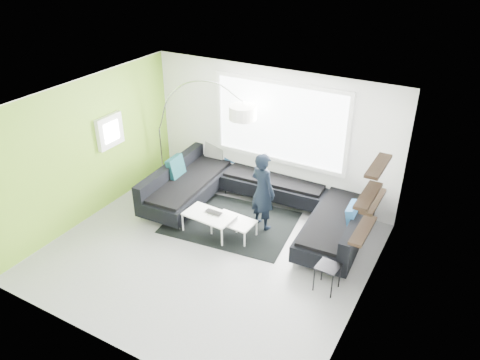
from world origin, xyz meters
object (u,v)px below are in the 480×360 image
Objects in this scene: coffee_table at (222,225)px; sectional_sofa at (260,198)px; side_table at (327,277)px; person at (263,191)px; arc_lamp at (159,129)px; laptop at (212,214)px.

sectional_sofa is at bearing 72.92° from coffee_table.
person is at bearing 147.47° from side_table.
sectional_sofa is at bearing -5.94° from arc_lamp.
sectional_sofa is 0.54m from person.
sectional_sofa is at bearing 63.79° from laptop.
coffee_table is 1.02m from person.
coffee_table is at bearing 167.85° from side_table.
side_table is 0.30× the size of person.
sectional_sofa is 12.58× the size of laptop.
side_table is at bearing -9.09° from coffee_table.
sectional_sofa is 1.02m from coffee_table.
person reaches higher than side_table.
coffee_table is 0.78× the size of person.
arc_lamp is at bearing 159.70° from side_table.
arc_lamp is 2.64m from laptop.
side_table reaches higher than laptop.
side_table is at bearing -39.45° from sectional_sofa.
person reaches higher than coffee_table.
side_table is at bearing -8.37° from laptop.
side_table is at bearing 167.52° from person.
laptop is (-0.73, -0.65, -0.37)m from person.
sectional_sofa reaches higher than side_table.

